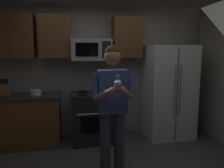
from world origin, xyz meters
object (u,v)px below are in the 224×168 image
knife_block (5,90)px  cupcake (118,84)px  bowl_large_white (36,92)px  microwave (91,50)px  refrigerator (168,92)px  person (113,103)px  oven_range (93,117)px

knife_block → cupcake: 2.22m
knife_block → bowl_large_white: 0.49m
microwave → cupcake: size_ratio=4.26×
refrigerator → person: refrigerator is taller
refrigerator → oven_range: bearing=178.5°
microwave → person: bearing=-82.8°
microwave → person: size_ratio=0.42×
microwave → refrigerator: (1.50, -0.16, -0.82)m
bowl_large_white → knife_block: bearing=-177.6°
bowl_large_white → oven_range: bearing=0.5°
oven_range → cupcake: cupcake is taller
oven_range → microwave: bearing=90.0°
oven_range → bowl_large_white: size_ratio=4.67×
oven_range → knife_block: knife_block is taller
oven_range → knife_block: bearing=-178.9°
oven_range → cupcake: 1.71m
microwave → bowl_large_white: size_ratio=3.71×
knife_block → bowl_large_white: size_ratio=1.60×
knife_block → bowl_large_white: (0.49, 0.02, -0.07)m
cupcake → person: bearing=90.0°
refrigerator → person: 1.74m
bowl_large_white → cupcake: (1.17, -1.47, 0.32)m
knife_block → refrigerator: bearing=-0.2°
refrigerator → cupcake: size_ratio=10.35×
knife_block → bowl_large_white: knife_block is taller
oven_range → person: size_ratio=0.53×
refrigerator → person: bearing=-140.3°
knife_block → bowl_large_white: bearing=2.4°
refrigerator → bowl_large_white: 2.51m
knife_block → cupcake: bearing=-41.2°
knife_block → cupcake: size_ratio=1.84×
bowl_large_white → microwave: bearing=7.3°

